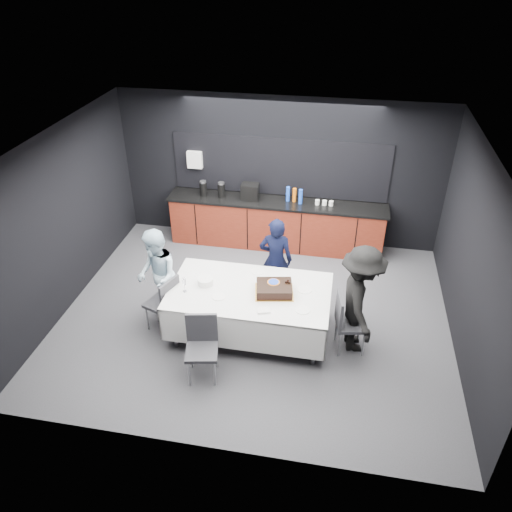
{
  "coord_description": "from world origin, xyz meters",
  "views": [
    {
      "loc": [
        1.15,
        -6.07,
        5.06
      ],
      "look_at": [
        0.0,
        0.1,
        1.05
      ],
      "focal_mm": 35.0,
      "sensor_mm": 36.0,
      "label": 1
    }
  ],
  "objects_px": {
    "cake_assembly": "(274,289)",
    "chair_right": "(346,319)",
    "champagne_flute": "(184,282)",
    "person_left": "(157,276)",
    "chair_near": "(202,342)",
    "person_center": "(276,260)",
    "plate_stack": "(205,281)",
    "chair_left": "(165,300)",
    "person_right": "(360,300)",
    "party_table": "(250,298)"
  },
  "relations": [
    {
      "from": "party_table",
      "to": "person_right",
      "type": "bearing_deg",
      "value": -0.34
    },
    {
      "from": "party_table",
      "to": "chair_left",
      "type": "xyz_separation_m",
      "value": [
        -1.24,
        -0.15,
        -0.11
      ]
    },
    {
      "from": "chair_left",
      "to": "person_center",
      "type": "xyz_separation_m",
      "value": [
        1.48,
        1.08,
        0.2
      ]
    },
    {
      "from": "person_left",
      "to": "plate_stack",
      "type": "bearing_deg",
      "value": 53.88
    },
    {
      "from": "chair_left",
      "to": "chair_near",
      "type": "height_order",
      "value": "same"
    },
    {
      "from": "chair_right",
      "to": "chair_near",
      "type": "height_order",
      "value": "same"
    },
    {
      "from": "cake_assembly",
      "to": "person_center",
      "type": "bearing_deg",
      "value": 97.19
    },
    {
      "from": "plate_stack",
      "to": "champagne_flute",
      "type": "height_order",
      "value": "champagne_flute"
    },
    {
      "from": "champagne_flute",
      "to": "person_left",
      "type": "relative_size",
      "value": 0.15
    },
    {
      "from": "chair_left",
      "to": "person_center",
      "type": "relative_size",
      "value": 0.63
    },
    {
      "from": "chair_right",
      "to": "person_center",
      "type": "xyz_separation_m",
      "value": [
        -1.16,
        1.03,
        0.2
      ]
    },
    {
      "from": "champagne_flute",
      "to": "chair_left",
      "type": "xyz_separation_m",
      "value": [
        -0.34,
        0.05,
        -0.4
      ]
    },
    {
      "from": "champagne_flute",
      "to": "person_center",
      "type": "bearing_deg",
      "value": 44.54
    },
    {
      "from": "cake_assembly",
      "to": "chair_near",
      "type": "bearing_deg",
      "value": -130.99
    },
    {
      "from": "chair_left",
      "to": "cake_assembly",
      "type": "bearing_deg",
      "value": 5.92
    },
    {
      "from": "party_table",
      "to": "champagne_flute",
      "type": "bearing_deg",
      "value": -167.64
    },
    {
      "from": "chair_near",
      "to": "person_left",
      "type": "xyz_separation_m",
      "value": [
        -0.99,
        1.06,
        0.22
      ]
    },
    {
      "from": "party_table",
      "to": "person_center",
      "type": "bearing_deg",
      "value": 75.59
    },
    {
      "from": "party_table",
      "to": "chair_right",
      "type": "height_order",
      "value": "chair_right"
    },
    {
      "from": "chair_left",
      "to": "chair_near",
      "type": "xyz_separation_m",
      "value": [
        0.78,
        -0.78,
        0.0
      ]
    },
    {
      "from": "cake_assembly",
      "to": "person_left",
      "type": "xyz_separation_m",
      "value": [
        -1.81,
        0.11,
        -0.09
      ]
    },
    {
      "from": "cake_assembly",
      "to": "champagne_flute",
      "type": "height_order",
      "value": "champagne_flute"
    },
    {
      "from": "chair_near",
      "to": "person_left",
      "type": "height_order",
      "value": "person_left"
    },
    {
      "from": "chair_left",
      "to": "person_left",
      "type": "relative_size",
      "value": 0.61
    },
    {
      "from": "chair_left",
      "to": "person_left",
      "type": "bearing_deg",
      "value": 126.23
    },
    {
      "from": "champagne_flute",
      "to": "person_center",
      "type": "distance_m",
      "value": 1.62
    },
    {
      "from": "plate_stack",
      "to": "person_left",
      "type": "bearing_deg",
      "value": 173.07
    },
    {
      "from": "chair_left",
      "to": "chair_near",
      "type": "distance_m",
      "value": 1.1
    },
    {
      "from": "chair_near",
      "to": "person_center",
      "type": "relative_size",
      "value": 0.63
    },
    {
      "from": "person_left",
      "to": "person_right",
      "type": "xyz_separation_m",
      "value": [
        3.01,
        -0.14,
        0.07
      ]
    },
    {
      "from": "champagne_flute",
      "to": "person_right",
      "type": "height_order",
      "value": "person_right"
    },
    {
      "from": "champagne_flute",
      "to": "person_left",
      "type": "bearing_deg",
      "value": 148.99
    },
    {
      "from": "plate_stack",
      "to": "chair_near",
      "type": "relative_size",
      "value": 0.25
    },
    {
      "from": "person_center",
      "to": "person_left",
      "type": "height_order",
      "value": "person_left"
    },
    {
      "from": "plate_stack",
      "to": "person_center",
      "type": "distance_m",
      "value": 1.28
    },
    {
      "from": "chair_near",
      "to": "person_center",
      "type": "bearing_deg",
      "value": 69.29
    },
    {
      "from": "person_left",
      "to": "person_center",
      "type": "bearing_deg",
      "value": 86.28
    },
    {
      "from": "cake_assembly",
      "to": "person_right",
      "type": "distance_m",
      "value": 1.2
    },
    {
      "from": "chair_near",
      "to": "person_right",
      "type": "distance_m",
      "value": 2.24
    },
    {
      "from": "champagne_flute",
      "to": "cake_assembly",
      "type": "bearing_deg",
      "value": 9.47
    },
    {
      "from": "champagne_flute",
      "to": "person_right",
      "type": "distance_m",
      "value": 2.48
    },
    {
      "from": "plate_stack",
      "to": "chair_near",
      "type": "bearing_deg",
      "value": -78.21
    },
    {
      "from": "party_table",
      "to": "person_right",
      "type": "height_order",
      "value": "person_right"
    },
    {
      "from": "party_table",
      "to": "person_left",
      "type": "bearing_deg",
      "value": 175.04
    },
    {
      "from": "champagne_flute",
      "to": "chair_left",
      "type": "bearing_deg",
      "value": 172.35
    },
    {
      "from": "chair_right",
      "to": "person_left",
      "type": "relative_size",
      "value": 0.61
    },
    {
      "from": "champagne_flute",
      "to": "chair_right",
      "type": "xyz_separation_m",
      "value": [
        2.31,
        0.1,
        -0.4
      ]
    },
    {
      "from": "person_center",
      "to": "cake_assembly",
      "type": "bearing_deg",
      "value": 96.86
    },
    {
      "from": "cake_assembly",
      "to": "chair_right",
      "type": "relative_size",
      "value": 0.66
    },
    {
      "from": "chair_right",
      "to": "person_center",
      "type": "relative_size",
      "value": 0.63
    }
  ]
}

